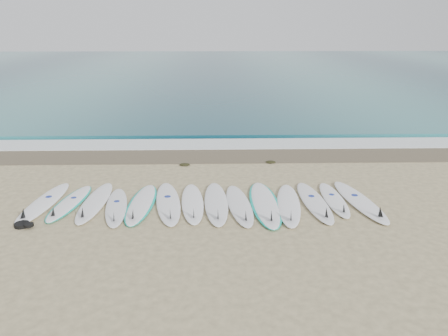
{
  "coord_description": "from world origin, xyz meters",
  "views": [
    {
      "loc": [
        0.27,
        -9.85,
        4.22
      ],
      "look_at": [
        0.55,
        1.6,
        0.4
      ],
      "focal_mm": 35.0,
      "sensor_mm": 36.0,
      "label": 1
    }
  ],
  "objects_px": {
    "surfboard_7": "(216,203)",
    "leash_coil": "(23,225)",
    "surfboard_13": "(361,202)",
    "surfboard_0": "(43,203)"
  },
  "relations": [
    {
      "from": "surfboard_0",
      "to": "surfboard_7",
      "type": "xyz_separation_m",
      "value": [
        4.22,
        -0.11,
        0.0
      ]
    },
    {
      "from": "surfboard_7",
      "to": "surfboard_13",
      "type": "xyz_separation_m",
      "value": [
        3.54,
        0.01,
        0.0
      ]
    },
    {
      "from": "surfboard_0",
      "to": "leash_coil",
      "type": "bearing_deg",
      "value": -84.28
    },
    {
      "from": "surfboard_0",
      "to": "leash_coil",
      "type": "xyz_separation_m",
      "value": [
        0.01,
        -1.17,
        -0.01
      ]
    },
    {
      "from": "leash_coil",
      "to": "surfboard_13",
      "type": "bearing_deg",
      "value": 7.88
    },
    {
      "from": "surfboard_13",
      "to": "leash_coil",
      "type": "height_order",
      "value": "surfboard_13"
    },
    {
      "from": "surfboard_7",
      "to": "leash_coil",
      "type": "bearing_deg",
      "value": -167.87
    },
    {
      "from": "surfboard_7",
      "to": "leash_coil",
      "type": "xyz_separation_m",
      "value": [
        -4.2,
        -1.06,
        -0.01
      ]
    },
    {
      "from": "surfboard_13",
      "to": "leash_coil",
      "type": "relative_size",
      "value": 6.17
    },
    {
      "from": "surfboard_0",
      "to": "surfboard_13",
      "type": "bearing_deg",
      "value": 4.29
    }
  ]
}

